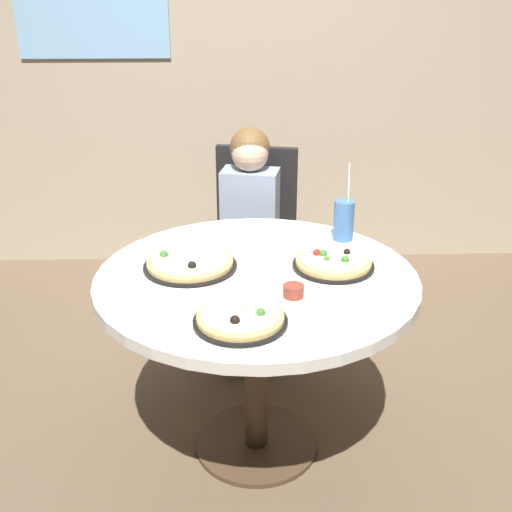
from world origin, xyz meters
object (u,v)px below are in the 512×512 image
pizza_cheese (190,263)px  pizza_pepperoni (240,319)px  diner_child (248,257)px  pizza_veggie (333,263)px  dining_table (256,302)px  sauce_bowl (293,291)px  soda_cup (344,220)px  plate_small (278,233)px  chair_wooden (253,234)px

pizza_cheese → pizza_pepperoni: 0.44m
diner_child → pizza_pepperoni: size_ratio=3.75×
diner_child → pizza_veggie: bearing=-67.3°
dining_table → pizza_cheese: bearing=164.0°
dining_table → pizza_veggie: 0.31m
pizza_pepperoni → sauce_bowl: (0.17, 0.17, 0.00)m
dining_table → pizza_veggie: bearing=10.8°
pizza_veggie → sauce_bowl: size_ratio=4.21×
soda_cup → plate_small: soda_cup is taller
diner_child → chair_wooden: bearing=79.3°
diner_child → sauce_bowl: size_ratio=15.46×
chair_wooden → sauce_bowl: chair_wooden is taller
pizza_cheese → plate_small: size_ratio=1.87×
dining_table → soda_cup: size_ratio=3.69×
chair_wooden → plate_small: (0.08, -0.56, 0.22)m
dining_table → pizza_pepperoni: 0.37m
plate_small → dining_table: bearing=-105.1°
diner_child → pizza_veggie: size_ratio=3.67×
chair_wooden → plate_small: bearing=-81.6°
chair_wooden → plate_small: chair_wooden is taller
pizza_cheese → diner_child: bearing=72.1°
dining_table → soda_cup: (0.35, 0.32, 0.19)m
dining_table → chair_wooden: bearing=88.9°
dining_table → pizza_veggie: pizza_veggie is taller
diner_child → plate_small: (0.12, -0.38, 0.27)m
diner_child → plate_small: size_ratio=6.01×
dining_table → chair_wooden: chair_wooden is taller
soda_cup → chair_wooden: bearing=118.7°
chair_wooden → pizza_pepperoni: 1.30m
chair_wooden → pizza_cheese: size_ratio=2.83×
pizza_veggie → plate_small: bearing=118.8°
dining_table → plate_small: (0.10, 0.38, 0.11)m
pizza_pepperoni → dining_table: bearing=79.9°
dining_table → pizza_cheese: pizza_cheese is taller
pizza_cheese → sauce_bowl: (0.35, -0.24, 0.00)m
dining_table → soda_cup: soda_cup is taller
chair_wooden → diner_child: diner_child is taller
chair_wooden → soda_cup: size_ratio=3.09×
pizza_cheese → soda_cup: (0.59, 0.25, 0.06)m
pizza_cheese → sauce_bowl: size_ratio=4.80×
diner_child → plate_small: diner_child is taller
pizza_pepperoni → soda_cup: (0.42, 0.66, 0.06)m
pizza_pepperoni → sauce_bowl: 0.25m
dining_table → sauce_bowl: 0.24m
pizza_veggie → pizza_cheese: (-0.51, 0.01, -0.00)m
chair_wooden → pizza_pepperoni: bearing=-93.6°
pizza_pepperoni → soda_cup: soda_cup is taller
soda_cup → plate_small: size_ratio=1.71×
dining_table → pizza_veggie: (0.28, 0.05, 0.12)m
pizza_cheese → soda_cup: size_ratio=1.09×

